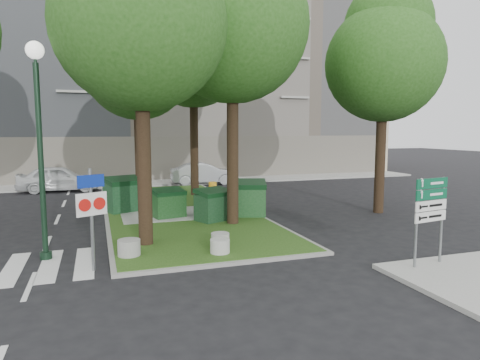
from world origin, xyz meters
name	(u,v)px	position (x,y,z in m)	size (l,w,h in m)	color
ground	(213,266)	(0.00, 0.00, 0.00)	(120.00, 120.00, 0.00)	black
median_island	(178,211)	(0.50, 8.00, 0.06)	(6.00, 16.00, 0.12)	#224814
median_kerb	(178,211)	(0.50, 8.00, 0.05)	(6.30, 16.30, 0.10)	gray
building_sidewalk	(142,183)	(0.00, 18.50, 0.06)	(42.00, 3.00, 0.12)	#999993
zebra_crossing	(68,264)	(-3.75, 1.50, 0.01)	(5.00, 3.00, 0.01)	silver
apartment_building	(130,77)	(0.00, 26.00, 8.00)	(41.00, 12.00, 16.00)	tan
tree_median_near_left	(143,7)	(-1.41, 2.56, 7.32)	(5.20, 5.20, 10.53)	black
tree_median_near_right	(234,11)	(2.09, 4.56, 7.99)	(5.60, 5.60, 11.46)	black
tree_median_mid	(139,55)	(-0.91, 9.06, 6.98)	(4.80, 4.80, 9.99)	black
tree_median_far	(194,42)	(2.29, 12.06, 8.32)	(5.80, 5.80, 11.93)	black
tree_street_right	(385,53)	(9.09, 5.06, 6.98)	(5.00, 5.00, 10.06)	black
dumpster_a	(125,194)	(-1.75, 8.39, 0.85)	(1.95, 1.67, 1.53)	#0F3819
dumpster_b	(168,203)	(-0.15, 6.44, 0.69)	(1.45, 1.17, 1.19)	#113A12
dumpster_c	(214,205)	(1.45, 5.23, 0.73)	(1.65, 1.45, 1.28)	black
dumpster_d	(246,198)	(3.00, 5.76, 0.84)	(1.88, 1.57, 1.50)	#133F17
bollard_left	(129,248)	(-2.10, 1.38, 0.35)	(0.64, 0.64, 0.46)	gray
bollard_right	(220,239)	(0.64, 1.51, 0.32)	(0.56, 0.56, 0.40)	#A2A19D
bollard_mid	(220,246)	(0.43, 0.80, 0.32)	(0.57, 0.57, 0.41)	#AFB0AA
litter_bin	(213,189)	(3.04, 11.37, 0.50)	(0.43, 0.43, 0.76)	orange
street_lamp	(39,125)	(-4.36, 2.17, 3.81)	(0.48, 0.48, 6.07)	black
traffic_sign_pole	(91,206)	(-3.06, 0.63, 1.73)	(0.76, 0.38, 2.70)	slate
directional_sign	(430,207)	(5.36, -2.00, 1.66)	(1.15, 0.24, 2.31)	slate
car_white	(59,178)	(-5.05, 16.63, 0.79)	(1.86, 4.63, 1.58)	silver
car_silver	(204,173)	(3.99, 17.18, 0.74)	(1.56, 4.48, 1.48)	#A8ABB0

